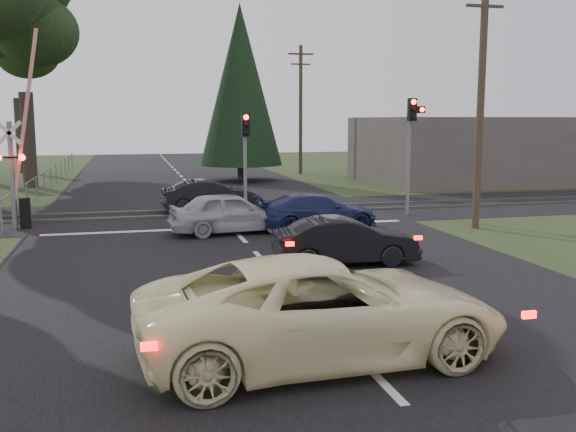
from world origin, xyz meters
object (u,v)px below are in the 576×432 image
object	(u,v)px
blue_sedan	(317,212)
utility_pole_far	(240,111)
utility_pole_mid	(301,107)
cream_coupe	(322,309)
dark_hatchback	(346,241)
dark_car_far	(210,196)
crossing_signal	(19,171)
utility_pole_near	(481,94)
traffic_signal_right	(412,133)
traffic_signal_center	(245,147)
silver_car	(230,213)

from	to	relation	value
blue_sedan	utility_pole_far	bearing A→B (deg)	-9.70
utility_pole_mid	cream_coupe	world-z (taller)	utility_pole_mid
utility_pole_far	cream_coupe	bearing A→B (deg)	-98.63
dark_hatchback	dark_car_far	bearing A→B (deg)	15.41
crossing_signal	utility_pole_mid	bearing A→B (deg)	52.03
utility_pole_near	cream_coupe	distance (m)	14.66
traffic_signal_right	utility_pole_mid	size ratio (longest dim) A/B	0.52
cream_coupe	blue_sedan	world-z (taller)	cream_coupe
traffic_signal_right	utility_pole_near	size ratio (longest dim) A/B	0.52
traffic_signal_center	blue_sedan	xyz separation A→B (m)	(1.90, -3.51, -2.18)
utility_pole_near	silver_car	distance (m)	9.65
dark_hatchback	utility_pole_mid	bearing A→B (deg)	-8.83
crossing_signal	dark_hatchback	bearing A→B (deg)	-41.31
utility_pole_mid	utility_pole_far	world-z (taller)	same
utility_pole_mid	dark_car_far	bearing A→B (deg)	-116.69
traffic_signal_right	blue_sedan	size ratio (longest dim) A/B	1.08
utility_pole_near	dark_car_far	distance (m)	11.71
utility_pole_far	dark_hatchback	size ratio (longest dim) A/B	2.35
traffic_signal_center	cream_coupe	size ratio (longest dim) A/B	0.68
utility_pole_far	cream_coupe	xyz separation A→B (m)	(-9.08, -59.83, -3.89)
crossing_signal	traffic_signal_right	bearing A→B (deg)	-1.21
crossing_signal	utility_pole_mid	distance (m)	25.78
dark_hatchback	dark_car_far	distance (m)	11.33
utility_pole_near	silver_car	size ratio (longest dim) A/B	2.16
dark_hatchback	silver_car	world-z (taller)	silver_car
utility_pole_mid	silver_car	world-z (taller)	utility_pole_mid
dark_hatchback	silver_car	bearing A→B (deg)	26.15
dark_hatchback	silver_car	size ratio (longest dim) A/B	0.92
blue_sedan	cream_coupe	bearing A→B (deg)	160.77
utility_pole_near	cream_coupe	xyz separation A→B (m)	(-9.08, -10.83, -3.89)
blue_sedan	dark_car_far	size ratio (longest dim) A/B	1.08
utility_pole_far	dark_car_far	size ratio (longest dim) A/B	2.24
traffic_signal_right	dark_car_far	xyz separation A→B (m)	(-7.75, 3.22, -2.65)
cream_coupe	silver_car	world-z (taller)	cream_coupe
dark_hatchback	silver_car	xyz separation A→B (m)	(-2.25, 5.51, 0.08)
utility_pole_near	blue_sedan	distance (m)	7.03
utility_pole_mid	utility_pole_far	bearing A→B (deg)	90.00
utility_pole_near	silver_car	bearing A→B (deg)	172.76
traffic_signal_center	cream_coupe	distance (m)	15.71
traffic_signal_right	dark_car_far	world-z (taller)	traffic_signal_right
utility_pole_mid	blue_sedan	distance (m)	23.87
traffic_signal_center	utility_pole_far	xyz separation A→B (m)	(7.50, 44.32, 1.92)
crossing_signal	cream_coupe	distance (m)	16.12
utility_pole_far	blue_sedan	size ratio (longest dim) A/B	2.07
blue_sedan	dark_car_far	distance (m)	6.34
crossing_signal	traffic_signal_right	distance (m)	14.88
traffic_signal_right	utility_pole_mid	distance (m)	20.60
traffic_signal_right	traffic_signal_center	distance (m)	6.68
cream_coupe	utility_pole_mid	bearing A→B (deg)	-17.29
crossing_signal	dark_car_far	xyz separation A→B (m)	(7.07, 2.91, -1.40)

